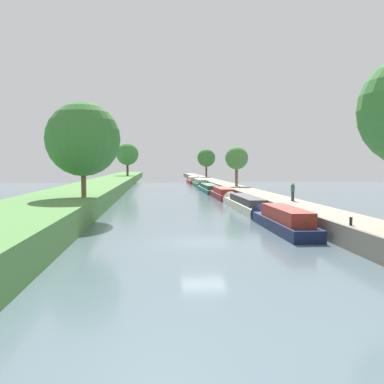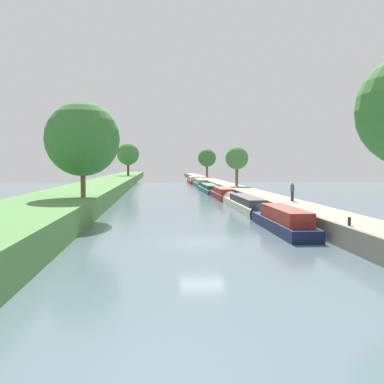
% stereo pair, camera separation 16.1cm
% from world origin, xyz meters
% --- Properties ---
extents(ground_plane, '(160.00, 160.00, 0.00)m').
position_xyz_m(ground_plane, '(0.00, 0.00, 0.00)').
color(ground_plane, slate).
extents(left_grassy_bank, '(7.06, 260.00, 1.74)m').
position_xyz_m(left_grassy_bank, '(-10.87, 0.00, 0.87)').
color(left_grassy_bank, '#518442').
rests_on(left_grassy_bank, ground_plane).
extents(right_towpath, '(3.24, 260.00, 1.15)m').
position_xyz_m(right_towpath, '(8.96, 0.00, 0.58)').
color(right_towpath, '#9E937F').
rests_on(right_towpath, ground_plane).
extents(stone_quay, '(0.25, 260.00, 1.20)m').
position_xyz_m(stone_quay, '(7.22, 0.00, 0.60)').
color(stone_quay, gray).
rests_on(stone_quay, ground_plane).
extents(narrowboat_navy, '(1.88, 11.20, 2.12)m').
position_xyz_m(narrowboat_navy, '(5.74, 4.21, 0.65)').
color(narrowboat_navy, '#141E42').
rests_on(narrowboat_navy, ground_plane).
extents(narrowboat_cream, '(1.94, 15.04, 1.93)m').
position_xyz_m(narrowboat_cream, '(5.91, 17.64, 0.57)').
color(narrowboat_cream, beige).
rests_on(narrowboat_cream, ground_plane).
extents(narrowboat_maroon, '(1.93, 11.48, 1.96)m').
position_xyz_m(narrowboat_maroon, '(5.84, 31.77, 0.57)').
color(narrowboat_maroon, maroon).
rests_on(narrowboat_maroon, ground_plane).
extents(narrowboat_teal, '(2.14, 16.38, 2.04)m').
position_xyz_m(narrowboat_teal, '(5.72, 45.87, 0.50)').
color(narrowboat_teal, '#195B60').
rests_on(narrowboat_teal, ground_plane).
extents(narrowboat_green, '(1.88, 14.83, 2.04)m').
position_xyz_m(narrowboat_green, '(5.88, 61.23, 0.62)').
color(narrowboat_green, '#1E6033').
rests_on(narrowboat_green, ground_plane).
extents(narrowboat_red, '(2.10, 12.72, 2.21)m').
position_xyz_m(narrowboat_red, '(5.76, 76.05, 0.64)').
color(narrowboat_red, maroon).
rests_on(narrowboat_red, ground_plane).
extents(tree_rightbank_midnear, '(3.41, 3.41, 5.88)m').
position_xyz_m(tree_rightbank_midnear, '(9.30, 39.87, 5.29)').
color(tree_rightbank_midnear, brown).
rests_on(tree_rightbank_midnear, right_towpath).
extents(tree_rightbank_midfar, '(4.56, 4.56, 7.12)m').
position_xyz_m(tree_rightbank_midfar, '(10.10, 85.84, 5.97)').
color(tree_rightbank_midfar, '#4C3828').
rests_on(tree_rightbank_midfar, right_towpath).
extents(tree_leftbank_downstream, '(5.19, 5.19, 7.61)m').
position_xyz_m(tree_leftbank_downstream, '(-9.32, 79.19, 6.73)').
color(tree_leftbank_downstream, '#4C3828').
rests_on(tree_leftbank_downstream, left_grassy_bank).
extents(tree_leftbank_upstream, '(6.00, 6.00, 7.69)m').
position_xyz_m(tree_leftbank_upstream, '(-8.53, 11.54, 6.42)').
color(tree_leftbank_upstream, brown).
rests_on(tree_leftbank_upstream, left_grassy_bank).
extents(person_walking, '(0.34, 0.34, 1.66)m').
position_xyz_m(person_walking, '(9.37, 13.14, 2.03)').
color(person_walking, '#282D42').
rests_on(person_walking, right_towpath).
extents(mooring_bollard_near, '(0.16, 0.16, 0.45)m').
position_xyz_m(mooring_bollard_near, '(7.64, -2.19, 1.38)').
color(mooring_bollard_near, black).
rests_on(mooring_bollard_near, right_towpath).
extents(mooring_bollard_far, '(0.16, 0.16, 0.45)m').
position_xyz_m(mooring_bollard_far, '(7.64, 81.96, 1.38)').
color(mooring_bollard_far, black).
rests_on(mooring_bollard_far, right_towpath).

